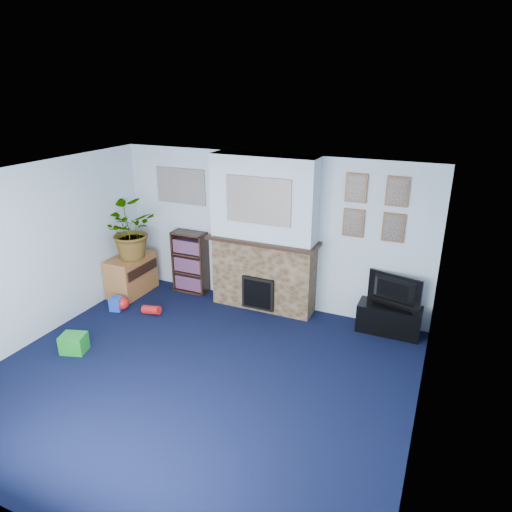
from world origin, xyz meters
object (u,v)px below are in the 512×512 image
at_px(bookshelf, 191,263).
at_px(sideboard, 131,273).
at_px(television, 392,291).
at_px(tv_stand, 389,318).

relative_size(bookshelf, sideboard, 1.25).
height_order(television, sideboard, television).
relative_size(tv_stand, sideboard, 1.04).
bearing_deg(tv_stand, bookshelf, 178.68).
bearing_deg(tv_stand, sideboard, -174.52).
distance_m(television, bookshelf, 3.32).
bearing_deg(television, sideboard, 19.95).
xyz_separation_m(tv_stand, bookshelf, (-3.31, 0.08, 0.28)).
bearing_deg(tv_stand, television, 90.00).
bearing_deg(bookshelf, television, -0.98).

